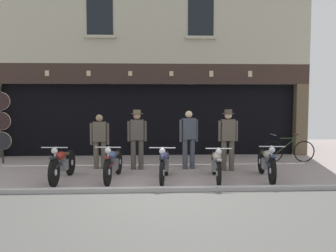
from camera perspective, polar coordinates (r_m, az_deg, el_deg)
The scene contains 14 objects.
ground at distance 7.11m, azimuth -2.76°, elevation -12.81°, with size 23.46×22.00×0.18m.
shop_facade at distance 14.77m, azimuth -2.80°, elevation 3.23°, with size 11.76×4.42×6.71m.
motorcycle_left at distance 9.47m, azimuth -16.40°, elevation -5.72°, with size 0.62×1.99×0.93m.
motorcycle_center_left at distance 9.29m, azimuth -8.69°, elevation -5.80°, with size 0.62×2.05×0.93m.
motorcycle_center at distance 9.08m, azimuth -0.61°, elevation -6.00°, with size 0.62×1.96×0.92m.
motorcycle_center_right at distance 9.21m, azimuth 7.62°, elevation -5.95°, with size 0.62×2.06×0.91m.
motorcycle_right at distance 9.61m, azimuth 15.33°, elevation -5.54°, with size 0.62×2.01×0.94m.
salesman_left at distance 10.77m, azimuth -10.81°, elevation -2.01°, with size 0.56×0.26×1.60m.
shopkeeper_center at distance 10.48m, azimuth -4.95°, elevation -1.63°, with size 0.56×0.35×1.74m.
salesman_right at distance 10.55m, azimuth 3.28°, elevation -1.71°, with size 0.55×0.28×1.71m.
assistant_far_right at distance 10.42m, azimuth 9.47°, elevation -1.67°, with size 0.56×0.35×1.76m.
tyre_sign_pole at distance 12.55m, azimuth -24.89°, elevation 0.60°, with size 0.58×0.06×2.29m.
advert_board_near at distance 13.29m, azimuth 4.33°, elevation 1.99°, with size 0.84×0.03×0.93m.
leaning_bicycle at distance 12.45m, azimuth 18.57°, elevation -3.68°, with size 1.75×0.50×0.94m.
Camera 1 is at (0.00, -7.78, 2.05)m, focal length 38.45 mm.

